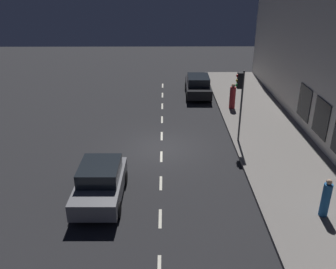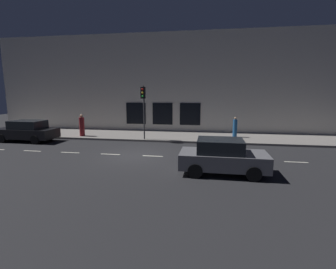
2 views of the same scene
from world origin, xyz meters
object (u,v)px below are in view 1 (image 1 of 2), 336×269
traffic_light (240,90)px  pedestrian_1 (233,97)px  pedestrian_0 (326,199)px  parked_car_0 (198,86)px  parked_car_1 (100,183)px

traffic_light → pedestrian_1: traffic_light is taller
pedestrian_0 → parked_car_0: bearing=63.3°
traffic_light → parked_car_1: bearing=-140.9°
parked_car_1 → pedestrian_0: bearing=171.3°
pedestrian_0 → traffic_light: bearing=67.7°
pedestrian_0 → parked_car_1: bearing=131.3°
traffic_light → parked_car_0: bearing=99.2°
parked_car_0 → parked_car_1: same height
parked_car_1 → pedestrian_0: 8.93m
traffic_light → pedestrian_1: (0.68, 5.35, -2.16)m
pedestrian_1 → parked_car_0: bearing=-1.6°
parked_car_0 → pedestrian_1: (2.09, -3.33, 0.16)m
parked_car_1 → pedestrian_1: size_ratio=2.23×
traffic_light → pedestrian_0: bearing=-72.6°
parked_car_0 → parked_car_1: bearing=-109.2°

